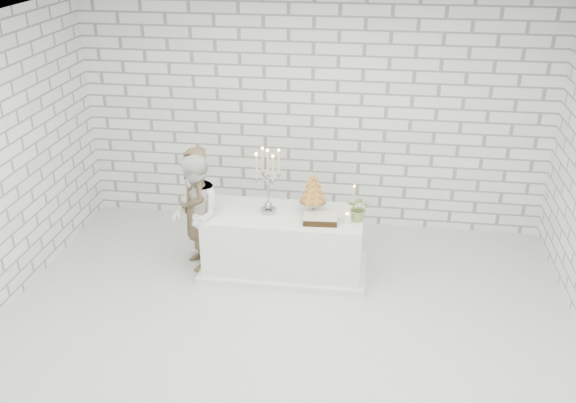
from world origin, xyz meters
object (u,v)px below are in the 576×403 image
(bride, at_px, (196,215))
(croquembouche, at_px, (313,194))
(groom, at_px, (196,209))
(candelabra, at_px, (268,181))
(cake_table, at_px, (284,243))

(bride, relative_size, croquembouche, 2.99)
(groom, bearing_deg, bride, -18.86)
(candelabra, height_order, croquembouche, candelabra)
(groom, relative_size, candelabra, 1.94)
(candelabra, bearing_deg, croquembouche, 6.29)
(groom, distance_m, bride, 0.12)
(candelabra, bearing_deg, bride, -170.01)
(cake_table, distance_m, croquembouche, 0.70)
(cake_table, relative_size, bride, 1.24)
(bride, bearing_deg, croquembouche, 78.45)
(groom, xyz_separation_m, candelabra, (0.85, 0.03, 0.39))
(groom, xyz_separation_m, bride, (0.03, -0.11, -0.02))
(cake_table, xyz_separation_m, candelabra, (-0.18, 0.01, 0.76))
(cake_table, bearing_deg, candelabra, 175.96)
(groom, distance_m, candelabra, 0.93)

